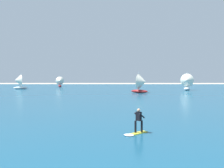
% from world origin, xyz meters
% --- Properties ---
extents(ocean, '(160.00, 90.00, 0.10)m').
position_xyz_m(ocean, '(0.00, 50.17, 0.05)').
color(ocean, navy).
rests_on(ocean, ground).
extents(kitesurfer, '(1.82, 1.74, 1.67)m').
position_xyz_m(kitesurfer, '(2.49, 12.11, 0.70)').
color(kitesurfer, yellow).
rests_on(kitesurfer, ocean).
extents(sailboat_anchored_offshore, '(3.87, 3.45, 4.31)m').
position_xyz_m(sailboat_anchored_offshore, '(-23.78, 62.06, 2.08)').
color(sailboat_anchored_offshore, white).
rests_on(sailboat_anchored_offshore, ocean).
extents(sailboat_outermost, '(3.98, 3.54, 4.43)m').
position_xyz_m(sailboat_outermost, '(7.05, 48.34, 2.13)').
color(sailboat_outermost, maroon).
rests_on(sailboat_outermost, ocean).
extents(sailboat_far_right, '(3.63, 4.05, 4.56)m').
position_xyz_m(sailboat_far_right, '(19.07, 57.27, 2.19)').
color(sailboat_far_right, white).
rests_on(sailboat_far_right, ocean).
extents(sailboat_far_left, '(2.72, 3.14, 3.57)m').
position_xyz_m(sailboat_far_left, '(-15.23, 73.39, 1.73)').
color(sailboat_far_left, maroon).
rests_on(sailboat_far_left, ocean).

